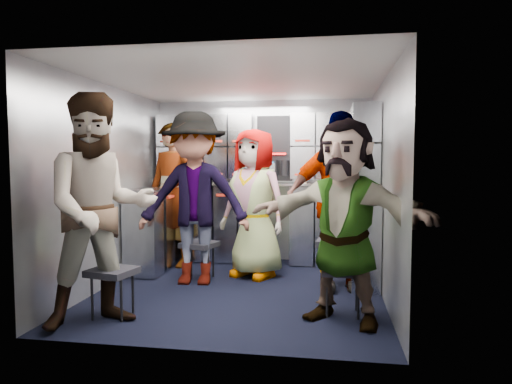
# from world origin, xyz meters

# --- Properties ---
(floor) EXTENTS (3.00, 3.00, 0.00)m
(floor) POSITION_xyz_m (0.00, 0.00, 0.00)
(floor) COLOR black
(floor) RESTS_ON ground
(wall_back) EXTENTS (2.80, 0.04, 2.10)m
(wall_back) POSITION_xyz_m (0.00, 1.50, 1.05)
(wall_back) COLOR #8F939C
(wall_back) RESTS_ON ground
(wall_left) EXTENTS (0.04, 3.00, 2.10)m
(wall_left) POSITION_xyz_m (-1.40, 0.00, 1.05)
(wall_left) COLOR #8F939C
(wall_left) RESTS_ON ground
(wall_right) EXTENTS (0.04, 3.00, 2.10)m
(wall_right) POSITION_xyz_m (1.40, 0.00, 1.05)
(wall_right) COLOR #8F939C
(wall_right) RESTS_ON ground
(ceiling) EXTENTS (2.80, 3.00, 0.02)m
(ceiling) POSITION_xyz_m (0.00, 0.00, 2.10)
(ceiling) COLOR silver
(ceiling) RESTS_ON wall_back
(cart_bank_back) EXTENTS (2.68, 0.38, 0.99)m
(cart_bank_back) POSITION_xyz_m (0.00, 1.29, 0.49)
(cart_bank_back) COLOR #999DA8
(cart_bank_back) RESTS_ON ground
(cart_bank_left) EXTENTS (0.38, 0.76, 0.99)m
(cart_bank_left) POSITION_xyz_m (-1.19, 0.56, 0.49)
(cart_bank_left) COLOR #999DA8
(cart_bank_left) RESTS_ON ground
(counter) EXTENTS (2.68, 0.42, 0.03)m
(counter) POSITION_xyz_m (0.00, 1.29, 1.01)
(counter) COLOR #AFB1B6
(counter) RESTS_ON cart_bank_back
(locker_bank_back) EXTENTS (2.68, 0.28, 0.82)m
(locker_bank_back) POSITION_xyz_m (0.00, 1.35, 1.49)
(locker_bank_back) COLOR #999DA8
(locker_bank_back) RESTS_ON wall_back
(locker_bank_right) EXTENTS (0.28, 1.00, 0.82)m
(locker_bank_right) POSITION_xyz_m (1.25, 0.70, 1.49)
(locker_bank_right) COLOR #999DA8
(locker_bank_right) RESTS_ON wall_right
(right_cabinet) EXTENTS (0.28, 1.20, 1.00)m
(right_cabinet) POSITION_xyz_m (1.25, 0.60, 0.50)
(right_cabinet) COLOR #999DA8
(right_cabinet) RESTS_ON ground
(coffee_niche) EXTENTS (0.46, 0.16, 0.84)m
(coffee_niche) POSITION_xyz_m (0.18, 1.41, 1.47)
(coffee_niche) COLOR black
(coffee_niche) RESTS_ON wall_back
(red_latch_strip) EXTENTS (2.60, 0.02, 0.03)m
(red_latch_strip) POSITION_xyz_m (0.00, 1.09, 0.88)
(red_latch_strip) COLOR #AE2516
(red_latch_strip) RESTS_ON cart_bank_back
(jump_seat_near_left) EXTENTS (0.41, 0.39, 0.41)m
(jump_seat_near_left) POSITION_xyz_m (-0.91, -0.94, 0.36)
(jump_seat_near_left) COLOR black
(jump_seat_near_left) RESTS_ON ground
(jump_seat_mid_left) EXTENTS (0.43, 0.42, 0.41)m
(jump_seat_mid_left) POSITION_xyz_m (-0.53, 0.37, 0.36)
(jump_seat_mid_left) COLOR black
(jump_seat_mid_left) RESTS_ON ground
(jump_seat_center) EXTENTS (0.49, 0.47, 0.49)m
(jump_seat_center) POSITION_xyz_m (0.05, 0.77, 0.43)
(jump_seat_center) COLOR black
(jump_seat_center) RESTS_ON ground
(jump_seat_mid_right) EXTENTS (0.44, 0.43, 0.48)m
(jump_seat_mid_right) POSITION_xyz_m (0.97, 0.39, 0.42)
(jump_seat_mid_right) COLOR black
(jump_seat_mid_right) RESTS_ON ground
(jump_seat_near_right) EXTENTS (0.35, 0.33, 0.41)m
(jump_seat_near_right) POSITION_xyz_m (1.00, -0.58, 0.36)
(jump_seat_near_right) COLOR black
(jump_seat_near_right) RESTS_ON ground
(attendant_standing) EXTENTS (0.74, 0.59, 1.78)m
(attendant_standing) POSITION_xyz_m (-1.05, 0.95, 0.89)
(attendant_standing) COLOR black
(attendant_standing) RESTS_ON ground
(attendant_arc_a) EXTENTS (1.14, 1.11, 1.85)m
(attendant_arc_a) POSITION_xyz_m (-0.91, -1.12, 0.93)
(attendant_arc_a) COLOR black
(attendant_arc_a) RESTS_ON ground
(attendant_arc_b) EXTENTS (1.23, 0.77, 1.83)m
(attendant_arc_b) POSITION_xyz_m (-0.53, 0.19, 0.91)
(attendant_arc_b) COLOR black
(attendant_arc_b) RESTS_ON ground
(attendant_arc_c) EXTENTS (0.96, 0.82, 1.67)m
(attendant_arc_c) POSITION_xyz_m (0.05, 0.59, 0.83)
(attendant_arc_c) COLOR black
(attendant_arc_c) RESTS_ON ground
(attendant_arc_d) EXTENTS (1.13, 0.66, 1.81)m
(attendant_arc_d) POSITION_xyz_m (0.97, 0.21, 0.91)
(attendant_arc_d) COLOR black
(attendant_arc_d) RESTS_ON ground
(attendant_arc_e) EXTENTS (1.61, 1.06, 1.66)m
(attendant_arc_e) POSITION_xyz_m (1.00, -0.76, 0.83)
(attendant_arc_e) COLOR black
(attendant_arc_e) RESTS_ON ground
(bottle_left) EXTENTS (0.06, 0.06, 0.23)m
(bottle_left) POSITION_xyz_m (-0.20, 1.24, 1.14)
(bottle_left) COLOR white
(bottle_left) RESTS_ON counter
(bottle_mid) EXTENTS (0.06, 0.06, 0.23)m
(bottle_mid) POSITION_xyz_m (-0.17, 1.24, 1.15)
(bottle_mid) COLOR white
(bottle_mid) RESTS_ON counter
(bottle_right) EXTENTS (0.07, 0.07, 0.25)m
(bottle_right) POSITION_xyz_m (0.17, 1.24, 1.16)
(bottle_right) COLOR white
(bottle_right) RESTS_ON counter
(cup_left) EXTENTS (0.09, 0.09, 0.11)m
(cup_left) POSITION_xyz_m (-0.69, 1.23, 1.09)
(cup_left) COLOR tan
(cup_left) RESTS_ON counter
(cup_right) EXTENTS (0.07, 0.07, 0.10)m
(cup_right) POSITION_xyz_m (0.57, 1.23, 1.08)
(cup_right) COLOR tan
(cup_right) RESTS_ON counter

